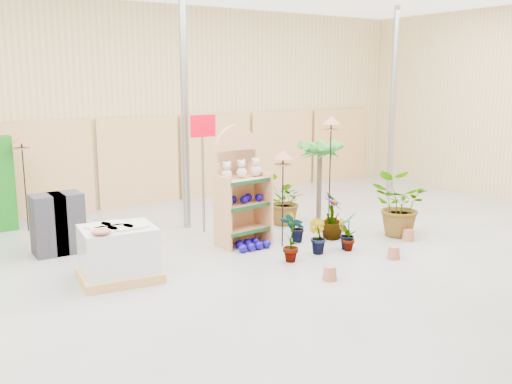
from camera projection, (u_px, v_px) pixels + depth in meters
room at (261, 121)px, 8.56m from camera, size 15.20×12.10×4.70m
display_shelf at (239, 190)px, 9.86m from camera, size 0.92×0.64×2.07m
teddy_bears at (243, 170)px, 9.72m from camera, size 0.76×0.19×0.32m
gazing_balls_shelf at (243, 199)px, 9.78m from camera, size 0.76×0.26×0.14m
gazing_balls_floor at (252, 245)px, 9.67m from camera, size 0.63×0.39×0.15m
pallet_stack at (118, 253)px, 8.14m from camera, size 1.20×1.04×0.82m
charcoal_planters at (58, 224)px, 9.38m from camera, size 0.80×0.50×1.00m
offer_sign at (203, 149)px, 10.44m from camera, size 0.50×0.08×2.20m
bird_table_front at (283, 158)px, 9.54m from camera, size 0.34×0.34×1.67m
bird_table_right at (331, 125)px, 10.34m from camera, size 0.34×0.34×2.17m
bird_table_back at (21, 142)px, 10.49m from camera, size 0.34×0.34×1.82m
palm at (320, 149)px, 11.42m from camera, size 0.70×0.70×1.72m
potted_plant_0 at (292, 237)px, 8.95m from camera, size 0.44×0.51×0.80m
potted_plant_1 at (317, 236)px, 9.41m from camera, size 0.28×0.34×0.58m
potted_plant_3 at (332, 218)px, 10.25m from camera, size 0.57×0.57×0.77m
potted_plant_4 at (332, 210)px, 10.89m from camera, size 0.37×0.45×0.74m
potted_plant_5 at (296, 227)px, 10.02m from camera, size 0.35×0.31×0.55m
potted_plant_6 at (284, 201)px, 11.20m from camera, size 0.96×0.86×0.97m
potted_plant_8 at (349, 231)px, 9.55m from camera, size 0.43×0.41×0.67m
potted_plant_9 at (345, 234)px, 9.61m from camera, size 0.32×0.27×0.54m
potted_plant_10 at (397, 206)px, 10.40m from camera, size 1.27×1.32×1.13m
potted_plant_11 at (239, 218)px, 10.49m from camera, size 0.50×0.50×0.63m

